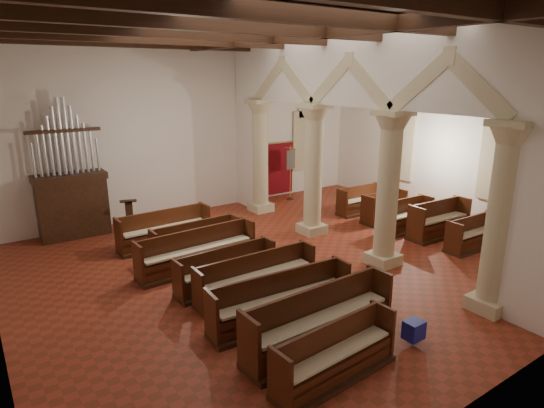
{
  "coord_description": "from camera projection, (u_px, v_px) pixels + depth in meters",
  "views": [
    {
      "loc": [
        -7.04,
        -9.14,
        4.9
      ],
      "look_at": [
        -0.43,
        0.5,
        1.56
      ],
      "focal_mm": 30.0,
      "sensor_mm": 36.0,
      "label": 1
    }
  ],
  "objects": [
    {
      "name": "aisle_pew_1",
      "position": [
        439.0,
        225.0,
        14.19
      ],
      "size": [
        2.24,
        0.85,
        1.12
      ],
      "rotation": [
        0.0,
        0.0,
        -0.04
      ],
      "color": "#3D1F13",
      "rests_on": "floor"
    },
    {
      "name": "wall_front",
      "position": [
        539.0,
        205.0,
        6.84
      ],
      "size": [
        14.0,
        0.02,
        6.0
      ],
      "primitive_type": "cube",
      "color": "white",
      "rests_on": "floor"
    },
    {
      "name": "aisle_pew_0",
      "position": [
        473.0,
        238.0,
        13.2
      ],
      "size": [
        1.96,
        0.69,
        0.95
      ],
      "rotation": [
        0.0,
        0.0,
        -0.03
      ],
      "color": "#3D1F13",
      "rests_on": "floor"
    },
    {
      "name": "wall_back",
      "position": [
        196.0,
        129.0,
        16.35
      ],
      "size": [
        14.0,
        0.02,
        6.0
      ],
      "primitive_type": "cube",
      "color": "white",
      "rests_on": "floor"
    },
    {
      "name": "nave_pew_1",
      "position": [
        320.0,
        328.0,
        8.42
      ],
      "size": [
        3.23,
        0.83,
        1.13
      ],
      "rotation": [
        0.0,
        0.0,
        0.02
      ],
      "color": "#3D1F13",
      "rests_on": "floor"
    },
    {
      "name": "processional_banner",
      "position": [
        290.0,
        181.0,
        18.31
      ],
      "size": [
        0.49,
        0.63,
        2.19
      ],
      "rotation": [
        0.0,
        0.0,
        0.22
      ],
      "color": "#3D1F13",
      "rests_on": "floor"
    },
    {
      "name": "nave_pew_0",
      "position": [
        335.0,
        362.0,
        7.52
      ],
      "size": [
        2.46,
        0.79,
        0.96
      ],
      "rotation": [
        0.0,
        0.0,
        0.06
      ],
      "color": "#3D1F13",
      "rests_on": "floor"
    },
    {
      "name": "tube_heater_b",
      "position": [
        304.0,
        325.0,
        8.93
      ],
      "size": [
        1.07,
        0.45,
        0.11
      ],
      "primitive_type": "cylinder",
      "rotation": [
        0.0,
        1.57,
        -0.32
      ],
      "color": "white",
      "rests_on": "floor"
    },
    {
      "name": "nave_pew_7",
      "position": [
        165.0,
        234.0,
        13.44
      ],
      "size": [
        2.78,
        0.8,
        1.06
      ],
      "rotation": [
        0.0,
        0.0,
        0.04
      ],
      "color": "#3D1F13",
      "rests_on": "floor"
    },
    {
      "name": "pipe_organ",
      "position": [
        71.0,
        194.0,
        13.96
      ],
      "size": [
        2.1,
        0.85,
        4.4
      ],
      "color": "#3D1F13",
      "rests_on": "floor"
    },
    {
      "name": "aisle_pew_3",
      "position": [
        384.0,
        212.0,
        15.66
      ],
      "size": [
        1.76,
        0.75,
        1.03
      ],
      "rotation": [
        0.0,
        0.0,
        0.04
      ],
      "color": "#3D1F13",
      "rests_on": "floor"
    },
    {
      "name": "window_right_a",
      "position": [
        500.0,
        163.0,
        14.42
      ],
      "size": [
        0.03,
        1.0,
        2.2
      ],
      "primitive_type": "cube",
      "color": "#2F6A51",
      "rests_on": "wall_right"
    },
    {
      "name": "dossal_curtain",
      "position": [
        276.0,
        169.0,
        18.7
      ],
      "size": [
        1.8,
        0.07,
        2.17
      ],
      "color": "maroon",
      "rests_on": "floor"
    },
    {
      "name": "lectern",
      "position": [
        130.0,
        220.0,
        14.26
      ],
      "size": [
        0.59,
        0.62,
        1.23
      ],
      "rotation": [
        0.0,
        0.0,
        -0.32
      ],
      "color": "#31230F",
      "rests_on": "floor"
    },
    {
      "name": "window_back",
      "position": [
        305.0,
        141.0,
        19.28
      ],
      "size": [
        1.0,
        0.03,
        2.2
      ],
      "primitive_type": "cube",
      "color": "#2F6A51",
      "rests_on": "wall_back"
    },
    {
      "name": "nave_pew_3",
      "position": [
        257.0,
        282.0,
        10.4
      ],
      "size": [
        2.99,
        0.66,
        0.97
      ],
      "rotation": [
        0.0,
        0.0,
        -0.01
      ],
      "color": "#3D1F13",
      "rests_on": "floor"
    },
    {
      "name": "tube_heater_a",
      "position": [
        317.0,
        347.0,
        8.21
      ],
      "size": [
        1.05,
        0.37,
        0.11
      ],
      "primitive_type": "cylinder",
      "rotation": [
        0.0,
        1.57,
        -0.26
      ],
      "color": "white",
      "rests_on": "floor"
    },
    {
      "name": "nave_pew_5",
      "position": [
        198.0,
        256.0,
        11.82
      ],
      "size": [
        3.26,
        0.83,
        1.05
      ],
      "rotation": [
        0.0,
        0.0,
        0.04
      ],
      "color": "#3D1F13",
      "rests_on": "floor"
    },
    {
      "name": "hymnal_box_b",
      "position": [
        344.0,
        293.0,
        10.0
      ],
      "size": [
        0.38,
        0.32,
        0.34
      ],
      "primitive_type": "cube",
      "rotation": [
        0.0,
        0.0,
        -0.14
      ],
      "color": "navy",
      "rests_on": "floor"
    },
    {
      "name": "nave_pew_2",
      "position": [
        282.0,
        306.0,
        9.28
      ],
      "size": [
        3.18,
        0.88,
        1.03
      ],
      "rotation": [
        0.0,
        0.0,
        -0.06
      ],
      "color": "#3D1F13",
      "rests_on": "floor"
    },
    {
      "name": "arcade",
      "position": [
        350.0,
        125.0,
        12.42
      ],
      "size": [
        0.9,
        11.9,
        6.0
      ],
      "color": "#C3B991",
      "rests_on": "floor"
    },
    {
      "name": "wall_right",
      "position": [
        461.0,
        133.0,
        15.4
      ],
      "size": [
        0.02,
        12.0,
        6.0
      ],
      "primitive_type": "cube",
      "color": "white",
      "rests_on": "floor"
    },
    {
      "name": "nave_pew_6",
      "position": [
        197.0,
        245.0,
        12.63
      ],
      "size": [
        2.55,
        0.73,
        0.98
      ],
      "rotation": [
        0.0,
        0.0,
        0.03
      ],
      "color": "#3D1F13",
      "rests_on": "floor"
    },
    {
      "name": "aisle_pew_4",
      "position": [
        361.0,
        204.0,
        16.62
      ],
      "size": [
        1.93,
        0.71,
        0.99
      ],
      "rotation": [
        0.0,
        0.0,
        -0.02
      ],
      "color": "#3D1F13",
      "rests_on": "floor"
    },
    {
      "name": "window_right_b",
      "position": [
        400.0,
        147.0,
        17.59
      ],
      "size": [
        0.03,
        1.0,
        2.2
      ],
      "primitive_type": "cube",
      "color": "#2F6A51",
      "rests_on": "wall_right"
    },
    {
      "name": "ceiling_beams",
      "position": [
        299.0,
        34.0,
        10.82
      ],
      "size": [
        13.8,
        11.8,
        0.3
      ],
      "primitive_type": null,
      "color": "#3D1F13",
      "rests_on": "wall_back"
    },
    {
      "name": "floor",
      "position": [
        295.0,
        261.0,
        12.42
      ],
      "size": [
        14.0,
        14.0,
        0.0
      ],
      "primitive_type": "plane",
      "color": "maroon",
      "rests_on": "ground"
    },
    {
      "name": "ceiling",
      "position": [
        299.0,
        26.0,
        10.77
      ],
      "size": [
        14.0,
        14.0,
        0.0
      ],
      "primitive_type": "plane",
      "rotation": [
        3.14,
        0.0,
        0.0
      ],
      "color": "black",
      "rests_on": "wall_back"
    },
    {
      "name": "hymnal_box_c",
      "position": [
        281.0,
        257.0,
        11.98
      ],
      "size": [
        0.38,
        0.33,
        0.34
      ],
      "primitive_type": "cube",
      "rotation": [
        0.0,
        0.0,
        0.15
      ],
      "color": "navy",
      "rests_on": "floor"
    },
    {
      "name": "aisle_pew_2",
      "position": [
        406.0,
        220.0,
        14.7
      ],
      "size": [
        1.92,
        0.74,
        1.05
      ],
      "rotation": [
        0.0,
        0.0,
        -0.02
      ],
      "color": "#3D1F13",
      "rests_on": "floor"
    },
    {
      "name": "hymnal_box_a",
      "position": [
        414.0,
        330.0,
        8.53
      ],
      "size": [
        0.36,
        0.3,
        0.36
      ],
      "primitive_type": "cube",
      "rotation": [
        0.0,
        0.0,
        0.01
      ],
      "color": "navy",
      "rests_on": "floor"
    },
    {
      "name": "nave_pew_4",
      "position": [
        227.0,
        275.0,
        10.8
      ],
      "size": [
        2.57,
        0.74,
        0.96
      ],
      "rotation": [
        0.0,
        0.0,
        0.04
      ],
      "color": "#3D1F13",
      "rests_on": "floor"
    }
  ]
}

